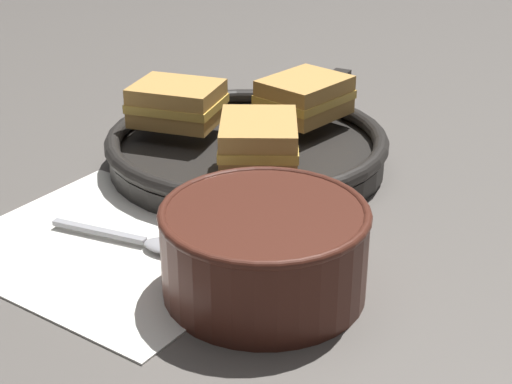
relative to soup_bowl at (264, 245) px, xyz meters
The scene contains 8 objects.
ground_plane 0.09m from the soup_bowl, 157.65° to the left, with size 4.00×4.00×0.00m, color #56514C.
napkin 0.16m from the soup_bowl, 168.91° to the right, with size 0.30×0.26×0.00m.
soup_bowl is the anchor object (origin of this frame).
spoon 0.13m from the soup_bowl, behind, with size 0.15×0.06×0.01m.
skillet 0.27m from the soup_bowl, 132.68° to the left, with size 0.32×0.46×0.04m.
sandwich_near_left 0.33m from the soup_bowl, 120.18° to the left, with size 0.09×0.10×0.05m.
sandwich_near_right 0.32m from the soup_bowl, 147.50° to the left, with size 0.12×0.11×0.05m.
sandwich_far_left 0.18m from the soup_bowl, 130.56° to the left, with size 0.13×0.13×0.05m.
Camera 1 is at (0.43, -0.48, 0.37)m, focal length 55.00 mm.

